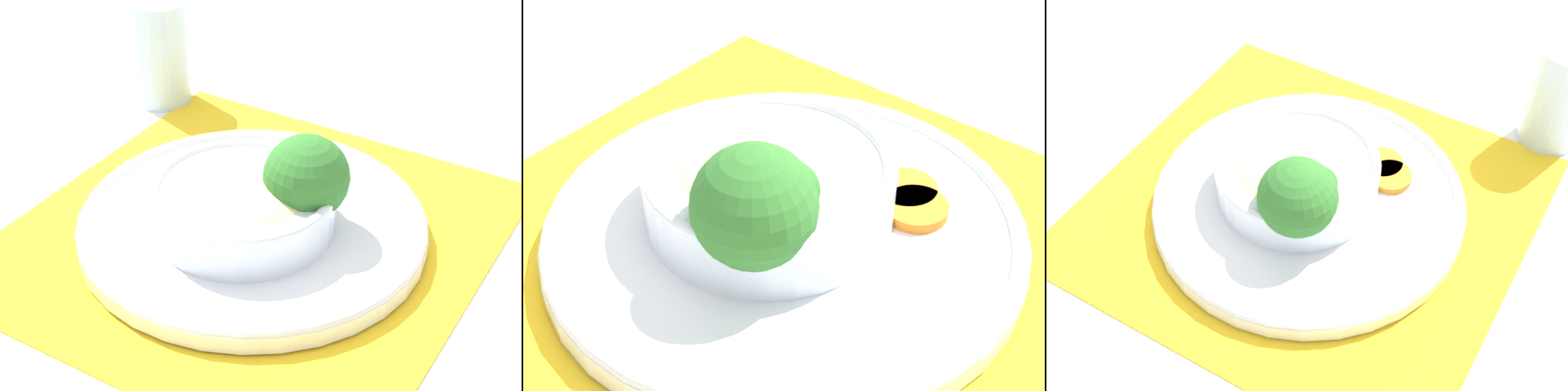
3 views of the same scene
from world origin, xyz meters
TOP-DOWN VIEW (x-y plane):
  - ground_plane at (0.00, 0.00)m, footprint 4.00×4.00m
  - placemat at (0.00, 0.00)m, footprint 0.45×0.46m
  - plate at (0.00, 0.00)m, footprint 0.32×0.32m
  - bowl at (-0.00, -0.01)m, footprint 0.16×0.16m
  - broccoli_floret at (0.04, 0.02)m, footprint 0.08×0.08m
  - carrot_slice_near at (-0.07, 0.05)m, footprint 0.04×0.04m
  - carrot_slice_middle at (-0.08, 0.04)m, footprint 0.04×0.04m
  - water_glass at (-0.24, 0.15)m, footprint 0.06×0.06m

SIDE VIEW (x-z plane):
  - ground_plane at x=0.00m, z-range 0.00..0.00m
  - placemat at x=0.00m, z-range 0.00..0.00m
  - plate at x=0.00m, z-range 0.00..0.03m
  - carrot_slice_near at x=-0.07m, z-range 0.02..0.03m
  - carrot_slice_middle at x=-0.08m, z-range 0.02..0.03m
  - bowl at x=0.00m, z-range 0.02..0.07m
  - water_glass at x=-0.24m, z-range -0.01..0.12m
  - broccoli_floret at x=0.04m, z-range 0.03..0.12m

